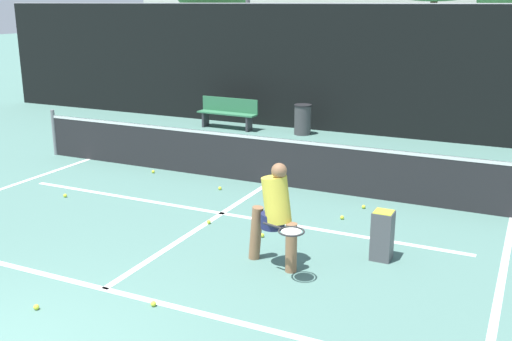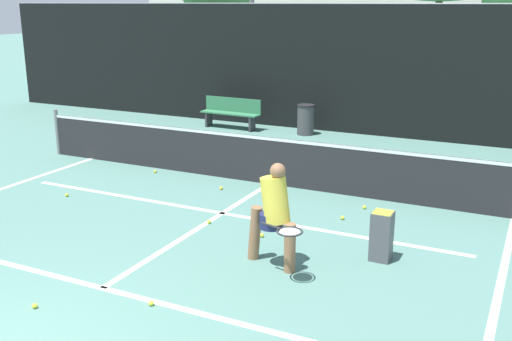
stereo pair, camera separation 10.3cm
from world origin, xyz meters
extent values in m
cube|color=white|center=(0.00, 2.06, 0.00)|extent=(11.00, 0.10, 0.01)
cube|color=white|center=(0.00, 5.16, 0.00)|extent=(8.25, 0.10, 0.01)
cube|color=white|center=(0.00, 4.56, 0.00)|extent=(0.10, 5.00, 0.01)
cube|color=white|center=(-4.51, 4.56, 0.00)|extent=(0.10, 6.00, 0.01)
cube|color=white|center=(4.51, 4.56, 0.00)|extent=(0.10, 6.00, 0.01)
cylinder|color=slate|center=(-5.50, 7.06, 0.53)|extent=(0.09, 0.09, 1.07)
cube|color=#232326|center=(0.00, 7.06, 0.47)|extent=(11.00, 0.02, 0.95)
cube|color=white|center=(0.00, 7.06, 0.92)|extent=(11.00, 0.03, 0.06)
cube|color=black|center=(0.00, 12.40, 1.71)|extent=(24.00, 0.06, 3.42)
cylinder|color=slate|center=(0.00, 12.40, 3.44)|extent=(24.00, 0.04, 0.04)
cylinder|color=#8C6042|center=(1.93, 3.55, 0.34)|extent=(0.16, 0.16, 0.68)
cylinder|color=#8C6042|center=(1.33, 3.72, 0.39)|extent=(0.26, 0.21, 0.79)
cylinder|color=#1E234C|center=(1.62, 3.64, 0.65)|extent=(0.33, 0.33, 0.21)
cylinder|color=yellow|center=(1.68, 3.62, 0.96)|extent=(0.44, 0.37, 0.68)
sphere|color=#8C6042|center=(1.72, 3.61, 1.36)|extent=(0.21, 0.21, 0.21)
cylinder|color=#262628|center=(1.75, 3.34, 0.70)|extent=(0.30, 0.11, 0.03)
torus|color=#262628|center=(2.05, 3.26, 0.70)|extent=(0.42, 0.42, 0.02)
cylinder|color=beige|center=(2.05, 3.26, 0.70)|extent=(0.32, 0.32, 0.01)
sphere|color=#D1E033|center=(1.07, 4.48, 0.03)|extent=(0.07, 0.07, 0.07)
sphere|color=#D1E033|center=(0.82, 1.96, 0.03)|extent=(0.07, 0.07, 0.07)
sphere|color=#D1E033|center=(1.94, 5.77, 0.03)|extent=(0.07, 0.07, 0.07)
sphere|color=#D1E033|center=(-2.51, 6.73, 0.03)|extent=(0.07, 0.07, 0.07)
sphere|color=#D1E033|center=(0.05, 4.63, 0.03)|extent=(0.07, 0.07, 0.07)
sphere|color=#D1E033|center=(2.12, 6.45, 0.03)|extent=(0.07, 0.07, 0.07)
sphere|color=#D1E033|center=(-0.38, 1.30, 0.03)|extent=(0.07, 0.07, 0.07)
sphere|color=#D1E033|center=(-3.04, 4.68, 0.03)|extent=(0.07, 0.07, 0.07)
sphere|color=#D1E033|center=(-0.67, 6.31, 0.03)|extent=(0.07, 0.07, 0.07)
sphere|color=#D1E033|center=(2.61, 5.41, 0.03)|extent=(0.07, 0.07, 0.07)
cube|color=#4C4C51|center=(2.92, 4.47, 0.35)|extent=(0.28, 0.28, 0.70)
cube|color=#D1E033|center=(2.92, 4.47, 0.68)|extent=(0.25, 0.25, 0.06)
cube|color=#33724C|center=(-3.27, 11.45, 0.44)|extent=(1.79, 0.42, 0.04)
cube|color=#33724C|center=(-3.26, 11.63, 0.65)|extent=(1.78, 0.10, 0.42)
cube|color=#333338|center=(-3.98, 11.47, 0.22)|extent=(0.06, 0.32, 0.44)
cube|color=#333338|center=(-2.55, 11.42, 0.22)|extent=(0.06, 0.32, 0.44)
cylinder|color=#3F3F42|center=(-1.05, 11.67, 0.39)|extent=(0.45, 0.45, 0.78)
cylinder|color=black|center=(-1.05, 11.67, 0.80)|extent=(0.47, 0.47, 0.04)
cube|color=maroon|center=(-3.34, 15.63, 0.41)|extent=(1.68, 4.05, 0.82)
cube|color=#1E2328|center=(-3.34, 15.42, 1.09)|extent=(1.41, 2.43, 0.55)
cylinder|color=black|center=(-2.59, 16.92, 0.30)|extent=(0.18, 0.60, 0.60)
cylinder|color=black|center=(-2.59, 14.33, 0.30)|extent=(0.18, 0.60, 0.60)
cylinder|color=brown|center=(0.54, 21.50, 1.80)|extent=(0.28, 0.28, 3.60)
cylinder|color=brown|center=(-7.81, 18.85, 1.71)|extent=(0.28, 0.28, 3.43)
cube|color=beige|center=(0.00, 29.40, 2.80)|extent=(36.00, 2.40, 5.59)
camera|label=1|loc=(4.67, -3.30, 3.49)|focal=42.00mm
camera|label=2|loc=(4.77, -3.25, 3.49)|focal=42.00mm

